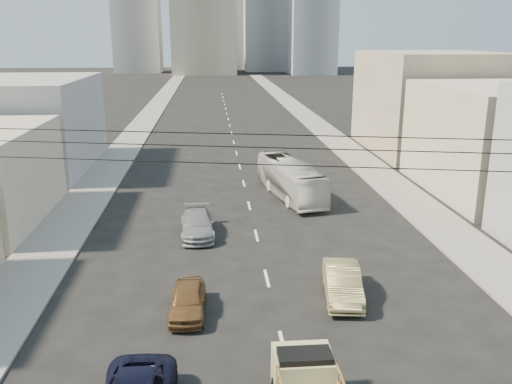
{
  "coord_description": "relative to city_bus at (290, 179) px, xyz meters",
  "views": [
    {
      "loc": [
        -2.6,
        -10.3,
        11.43
      ],
      "look_at": [
        -0.26,
        17.25,
        3.5
      ],
      "focal_mm": 38.0,
      "sensor_mm": 36.0,
      "label": 1
    }
  ],
  "objects": [
    {
      "name": "sidewalk_left",
      "position": [
        -14.94,
        42.0,
        -1.3
      ],
      "size": [
        3.5,
        180.0,
        0.12
      ],
      "primitive_type": "cube",
      "color": "slate",
      "rests_on": "ground"
    },
    {
      "name": "sidewalk_right",
      "position": [
        8.56,
        42.0,
        -1.3
      ],
      "size": [
        3.5,
        180.0,
        0.12
      ],
      "primitive_type": "cube",
      "color": "slate",
      "rests_on": "ground"
    },
    {
      "name": "lane_dashes",
      "position": [
        -3.19,
        25.0,
        -1.35
      ],
      "size": [
        0.15,
        104.0,
        0.01
      ],
      "color": "silver",
      "rests_on": "ground"
    },
    {
      "name": "city_bus",
      "position": [
        0.0,
        0.0,
        0.0
      ],
      "size": [
        4.11,
        9.99,
        2.71
      ],
      "primitive_type": "imported",
      "rotation": [
        0.0,
        0.0,
        0.19
      ],
      "color": "beige",
      "rests_on": "ground"
    },
    {
      "name": "sedan_brown",
      "position": [
        -6.93,
        -17.21,
        -0.72
      ],
      "size": [
        1.62,
        3.79,
        1.28
      ],
      "primitive_type": "imported",
      "rotation": [
        0.0,
        0.0,
        -0.03
      ],
      "color": "brown",
      "rests_on": "ground"
    },
    {
      "name": "sedan_tan",
      "position": [
        0.01,
        -16.3,
        -0.63
      ],
      "size": [
        2.12,
        4.58,
        1.45
      ],
      "primitive_type": "imported",
      "rotation": [
        0.0,
        0.0,
        -0.13
      ],
      "color": "#908454",
      "rests_on": "ground"
    },
    {
      "name": "sedan_grey",
      "position": [
        -6.7,
        -7.63,
        -0.66
      ],
      "size": [
        2.12,
        4.83,
        1.38
      ],
      "primitive_type": "imported",
      "rotation": [
        0.0,
        0.0,
        0.04
      ],
      "color": "gray",
      "rests_on": "ground"
    },
    {
      "name": "overhead_wires",
      "position": [
        -3.19,
        -26.5,
        7.61
      ],
      "size": [
        23.01,
        5.02,
        0.72
      ],
      "color": "black",
      "rests_on": "ground"
    },
    {
      "name": "bldg_right_mid",
      "position": [
        16.31,
        0.0,
        2.64
      ],
      "size": [
        11.0,
        14.0,
        8.0
      ],
      "primitive_type": "cube",
      "color": "#BAAD96",
      "rests_on": "ground"
    },
    {
      "name": "bldg_right_far",
      "position": [
        16.81,
        16.0,
        3.64
      ],
      "size": [
        12.0,
        16.0,
        10.0
      ],
      "primitive_type": "cube",
      "color": "tan",
      "rests_on": "ground"
    },
    {
      "name": "bldg_left_far",
      "position": [
        -22.69,
        11.0,
        2.64
      ],
      "size": [
        12.0,
        16.0,
        8.0
      ],
      "primitive_type": "cube",
      "color": "#97979A",
      "rests_on": "ground"
    },
    {
      "name": "midrise_ne",
      "position": [
        14.81,
        157.0,
        18.64
      ],
      "size": [
        16.0,
        16.0,
        40.0
      ],
      "primitive_type": "cube",
      "color": "gray",
      "rests_on": "ground"
    },
    {
      "name": "midrise_nw",
      "position": [
        -29.19,
        152.0,
        15.64
      ],
      "size": [
        15.0,
        15.0,
        34.0
      ],
      "primitive_type": "cube",
      "color": "gray",
      "rests_on": "ground"
    },
    {
      "name": "midrise_back",
      "position": [
        2.81,
        172.0,
        20.64
      ],
      "size": [
        18.0,
        18.0,
        44.0
      ],
      "primitive_type": "cube",
      "color": "#97979A",
      "rests_on": "ground"
    },
    {
      "name": "midrise_east",
      "position": [
        26.81,
        137.0,
        12.64
      ],
      "size": [
        14.0,
        14.0,
        28.0
      ],
      "primitive_type": "cube",
      "color": "gray",
      "rests_on": "ground"
    }
  ]
}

